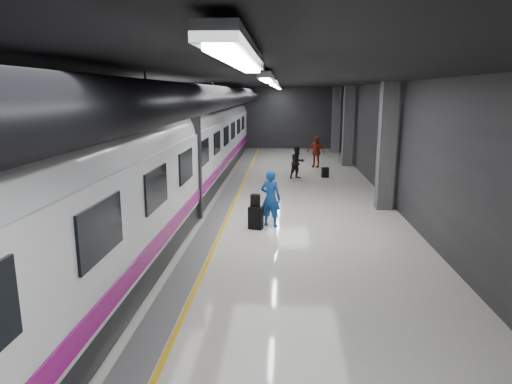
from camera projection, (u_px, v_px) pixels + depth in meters
name	position (u px, v px, depth m)	size (l,w,h in m)	color
ground	(255.00, 222.00, 14.91)	(40.00, 40.00, 0.00)	silver
platform_hall	(248.00, 111.00, 15.10)	(10.02, 40.02, 4.51)	black
train	(154.00, 158.00, 14.66)	(3.05, 38.00, 4.05)	black
traveler_main	(271.00, 198.00, 14.23)	(0.65, 0.43, 1.80)	blue
suitcase_main	(256.00, 218.00, 14.05)	(0.43, 0.27, 0.70)	black
shoulder_bag	(255.00, 201.00, 13.96)	(0.29, 0.15, 0.39)	black
traveler_far_a	(297.00, 162.00, 22.19)	(0.77, 0.60, 1.59)	black
traveler_far_b	(316.00, 152.00, 25.57)	(1.02, 0.43, 1.74)	maroon
suitcase_far	(325.00, 172.00, 22.61)	(0.34, 0.22, 0.50)	black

